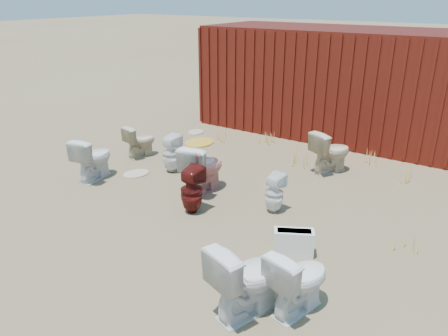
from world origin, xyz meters
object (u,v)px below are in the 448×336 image
Objects in this scene: toilet_front_c at (248,278)px; toilet_back_yellowlid at (200,168)px; shipping_container at (334,81)px; toilet_back_a at (171,153)px; toilet_back_beige_left at (140,141)px; toilet_back_beige_right at (331,152)px; toilet_front_pink at (203,168)px; toilet_front_e at (298,280)px; toilet_front_a at (93,158)px; toilet_front_maroon at (192,190)px; toilet_back_e at (274,193)px; loose_tank at (294,243)px.

toilet_front_c is 3.09m from toilet_back_yellowlid.
shipping_container reaches higher than toilet_back_a.
toilet_back_beige_left is 0.82× the size of toilet_back_beige_right.
toilet_front_e is at bearing 144.61° from toilet_front_pink.
toilet_back_beige_right is at bearing -139.36° from toilet_back_a.
toilet_back_yellowlid reaches higher than toilet_back_beige_right.
toilet_front_pink reaches higher than toilet_front_c.
toilet_back_yellowlid is (1.90, 0.64, 0.03)m from toilet_front_a.
toilet_back_beige_right is (1.13, 2.72, 0.03)m from toilet_front_maroon.
toilet_front_c is 1.16× the size of toilet_back_a.
toilet_front_c is at bearing 123.62° from toilet_back_yellowlid.
toilet_front_maroon reaches higher than toilet_back_e.
toilet_back_beige_left is at bearing -30.64° from toilet_back_yellowlid.
shipping_container is 5.77m from loose_tank.
toilet_front_pink is 1.17× the size of toilet_back_a.
toilet_front_maroon is (-1.86, 1.46, -0.05)m from toilet_front_c.
toilet_front_e is 1.03× the size of toilet_back_a.
toilet_back_beige_left is (-4.26, 2.83, -0.09)m from toilet_front_c.
loose_tank is at bearing 171.77° from toilet_back_beige_left.
toilet_front_a is at bearing -0.82° from toilet_front_maroon.
toilet_front_a reaches higher than toilet_back_a.
shipping_container is 7.10× the size of toilet_front_pink.
toilet_front_pink is 0.05m from toilet_back_yellowlid.
shipping_container is 6.77m from toilet_front_e.
toilet_front_e is at bearing 133.26° from toilet_back_beige_right.
shipping_container is 6.95m from toilet_front_c.
toilet_back_beige_right reaches higher than toilet_front_maroon.
toilet_back_e is 1.20m from loose_tank.
toilet_front_c is (1.71, -6.70, -0.78)m from shipping_container.
loose_tank is at bearing 173.93° from toilet_front_maroon.
toilet_front_pink is 3.09m from toilet_front_c.
toilet_front_pink is 3.19m from toilet_front_e.
toilet_back_e is at bearing 113.63° from toilet_back_beige_right.
shipping_container is at bearing -42.27° from toilet_back_beige_right.
toilet_front_c is 4.24m from toilet_back_beige_right.
toilet_back_yellowlid is (-2.64, 1.83, 0.05)m from toilet_front_e.
toilet_front_c is 1.29× the size of toilet_back_beige_left.
toilet_back_a is 1.10× the size of toilet_back_beige_left.
toilet_back_a is at bearing -141.64° from toilet_front_a.
toilet_back_a is (-1.33, 1.08, -0.01)m from toilet_front_maroon.
toilet_front_maroon is at bearing 113.86° from toilet_front_pink.
toilet_front_a is (-2.41, -5.19, -0.81)m from shipping_container.
toilet_back_e is (3.41, -0.66, -0.01)m from toilet_back_beige_left.
toilet_front_pink reaches higher than toilet_back_beige_right.
toilet_back_yellowlid is at bearing 129.10° from loose_tank.
toilet_back_beige_right is at bearing -146.61° from toilet_back_beige_left.
toilet_back_beige_left is (-4.67, 2.50, -0.05)m from toilet_front_e.
toilet_back_beige_left is 1.31× the size of loose_tank.
toilet_front_maroon is at bearing 41.54° from toilet_back_e.
toilet_front_maroon is 1.71m from toilet_back_a.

